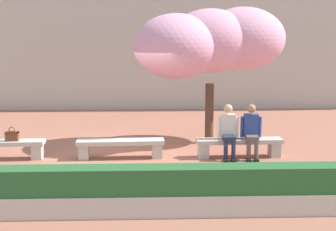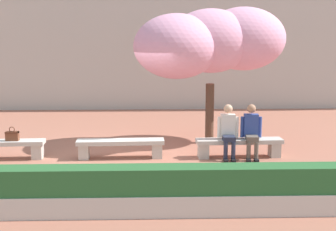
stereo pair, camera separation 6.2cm
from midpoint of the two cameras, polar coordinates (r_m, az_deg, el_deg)
name	(u,v)px [view 2 (the right image)]	position (r m, az deg, el deg)	size (l,w,h in m)	color
ground_plane	(121,158)	(11.36, -5.62, -5.18)	(100.00, 100.00, 0.00)	#9E604C
building_facade	(134,1)	(20.60, -4.06, 13.74)	(28.00, 4.00, 8.76)	#B7B2A8
stone_bench_west_end	(0,146)	(11.82, -19.65, -3.56)	(2.10, 0.49, 0.45)	#BCB7AD
stone_bench_near_west	(121,145)	(11.28, -5.64, -3.65)	(2.10, 0.49, 0.45)	#BCB7AD
stone_bench_center	(239,145)	(11.45, 8.83, -3.52)	(2.10, 0.49, 0.45)	#BCB7AD
person_seated_left	(228,129)	(11.27, 7.52, -1.69)	(0.51, 0.69, 1.29)	black
person_seated_right	(251,129)	(11.37, 10.29, -1.66)	(0.51, 0.70, 1.29)	black
handbag	(12,135)	(11.67, -18.32, -2.31)	(0.30, 0.15, 0.34)	brown
cherry_tree_main	(209,42)	(12.62, 5.15, 8.86)	(4.12, 2.69, 3.68)	#513828
planter_hedge_foreground	(106,192)	(7.81, -7.38, -9.18)	(10.71, 0.50, 0.80)	#BCB7AD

